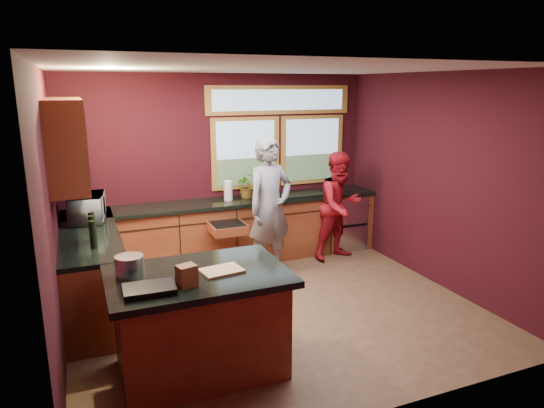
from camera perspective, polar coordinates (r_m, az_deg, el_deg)
floor at (r=5.76m, az=0.43°, el=-12.25°), size 4.50×4.50×0.00m
room_shell at (r=5.34m, az=-6.85°, el=5.83°), size 4.52×4.02×2.71m
back_counter at (r=7.14m, az=-3.37°, el=-3.05°), size 4.50×0.64×0.93m
left_counter at (r=5.99m, az=-20.55°, el=-7.27°), size 0.64×2.30×0.93m
island at (r=4.48m, az=-8.49°, el=-13.56°), size 1.55×1.05×0.95m
person_grey at (r=6.44m, az=-0.26°, el=-0.47°), size 0.79×0.62×1.89m
person_red at (r=7.21m, az=8.02°, el=-0.23°), size 0.88×0.74×1.60m
microwave at (r=6.24m, az=-20.93°, el=-0.44°), size 0.46×0.63×0.32m
potted_plant at (r=7.06m, az=-2.90°, el=2.22°), size 0.34×0.29×0.37m
paper_towel at (r=6.92m, az=-5.19°, el=1.56°), size 0.12×0.12×0.28m
cutting_board at (r=4.29m, az=-5.93°, el=-7.79°), size 0.38×0.30×0.02m
stock_pot at (r=4.32m, az=-16.39°, el=-7.02°), size 0.24×0.24×0.18m
paper_bag at (r=4.00m, az=-9.99°, el=-8.32°), size 0.18×0.15×0.18m
black_tray at (r=3.98m, az=-14.23°, el=-9.68°), size 0.41×0.29×0.05m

